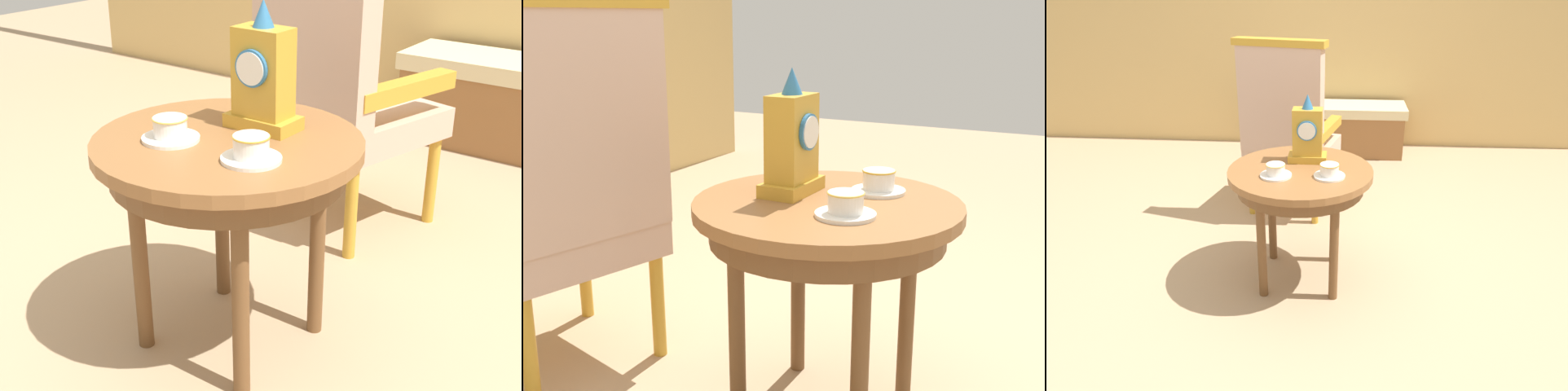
% 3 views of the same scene
% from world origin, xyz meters
% --- Properties ---
extents(ground_plane, '(10.00, 10.00, 0.00)m').
position_xyz_m(ground_plane, '(0.00, 0.00, 0.00)').
color(ground_plane, tan).
extents(side_table, '(0.70, 0.70, 0.62)m').
position_xyz_m(side_table, '(-0.03, -0.05, 0.54)').
color(side_table, brown).
rests_on(side_table, ground).
extents(teacup_left, '(0.15, 0.15, 0.06)m').
position_xyz_m(teacup_left, '(-0.13, -0.14, 0.64)').
color(teacup_left, white).
rests_on(teacup_left, side_table).
extents(teacup_right, '(0.15, 0.15, 0.06)m').
position_xyz_m(teacup_right, '(0.12, -0.13, 0.64)').
color(teacup_right, white).
rests_on(teacup_right, side_table).
extents(mantel_clock, '(0.19, 0.11, 0.34)m').
position_xyz_m(mantel_clock, '(0.00, 0.07, 0.75)').
color(mantel_clock, gold).
rests_on(mantel_clock, side_table).
extents(armchair, '(0.65, 0.64, 1.14)m').
position_xyz_m(armchair, '(-0.18, 0.73, 0.59)').
color(armchair, '#CCA893').
rests_on(armchair, ground).
extents(window_bench, '(1.15, 0.40, 0.44)m').
position_xyz_m(window_bench, '(0.14, 1.95, 0.22)').
color(window_bench, beige).
rests_on(window_bench, ground).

